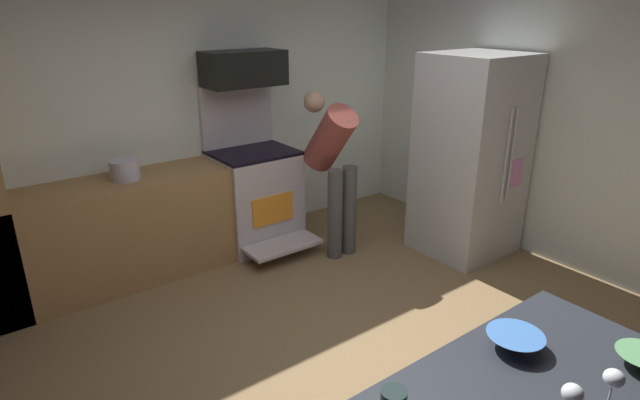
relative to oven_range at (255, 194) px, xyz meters
The scene contains 12 objects.
ground_plane 2.09m from the oven_range, 103.76° to the right, with size 5.20×4.80×0.02m, color olive.
wall_back 1.00m from the oven_range, 142.34° to the left, with size 5.20×0.12×2.60m, color silver.
wall_right 2.95m from the oven_range, 43.72° to the right, with size 0.12×4.80×2.60m, color silver.
lower_cabinet_run 1.38m from the oven_range, behind, with size 2.40×0.60×0.90m, color #9B7445.
oven_range is the anchor object (origin of this frame).
microwave 1.20m from the oven_range, 90.00° to the left, with size 0.74×0.38×0.32m, color black.
refrigerator 2.10m from the oven_range, 41.03° to the right, with size 0.83×0.80×1.87m.
person_cook 0.87m from the oven_range, 49.81° to the right, with size 0.31×0.65×1.51m.
mixing_bowl_prep 3.34m from the oven_range, 100.78° to the right, with size 0.24×0.24×0.07m, color #3C6DB2.
wine_glass_near 3.76m from the oven_range, 100.38° to the right, with size 0.07×0.07×0.17m.
wine_glass_mid 3.73m from the oven_range, 102.98° to the right, with size 0.07×0.07×0.15m.
stock_pot 1.29m from the oven_range, behind, with size 0.24×0.24×0.17m, color #BDB6C8.
Camera 1 is at (-1.89, -2.25, 2.25)m, focal length 29.08 mm.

